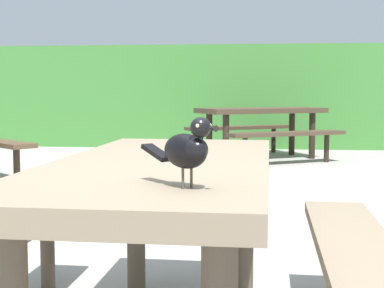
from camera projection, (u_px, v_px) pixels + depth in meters
The scene contains 4 objects.
hedge_wall at pixel (245, 96), 10.85m from camera, with size 28.00×1.94×1.77m, color #428438.
picnic_table_foreground at pixel (163, 210), 2.14m from camera, with size 1.71×1.81×0.74m.
bird_grackle at pixel (188, 149), 1.49m from camera, with size 0.22×0.22×0.18m.
picnic_table_mid_right at pixel (261, 121), 8.47m from camera, with size 2.32×2.31×0.74m.
Camera 1 is at (0.28, -1.84, 0.99)m, focal length 54.88 mm.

